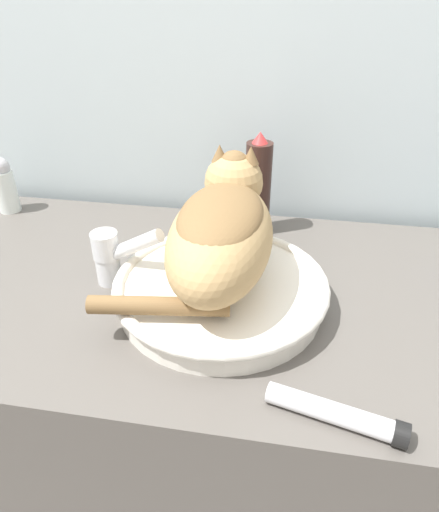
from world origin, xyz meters
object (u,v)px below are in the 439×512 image
Objects in this scene: cat at (222,229)px; deodorant_stick at (4,185)px; hairspray_can_black at (258,187)px; cream_tube at (337,414)px; faucet at (113,254)px.

cat is 0.61m from deodorant_stick.
hairspray_can_black is 1.67× the size of deodorant_stick.
deodorant_stick is at bearing 146.63° from cream_tube.
faucet is at bearing 147.39° from cream_tube.
deodorant_stick is (-0.35, 0.24, 0.00)m from faucet.
faucet is 1.06× the size of deodorant_stick.
deodorant_stick is at bearing 180.00° from hairspray_can_black.
cream_tube is (0.38, -0.24, -0.05)m from faucet.
cream_tube is at bearing -33.37° from deodorant_stick.
cat is 2.40× the size of faucet.
faucet is 0.63× the size of hairspray_can_black.
deodorant_stick is at bearing 66.07° from cat.
cat is at bearing -97.64° from hairspray_can_black.
faucet is at bearing -133.65° from hairspray_can_black.
faucet is (-0.19, 0.01, -0.08)m from cat.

